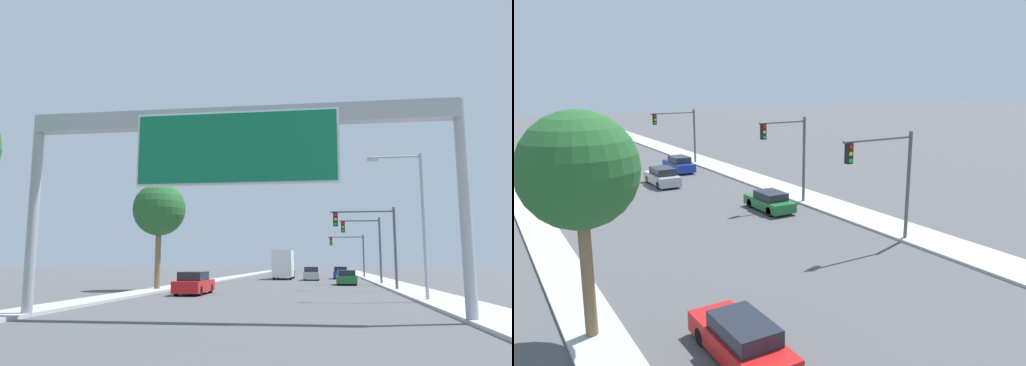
% 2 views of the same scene
% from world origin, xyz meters
% --- Properties ---
extents(sidewalk_right, '(3.00, 120.00, 0.15)m').
position_xyz_m(sidewalk_right, '(9.50, 60.00, 0.07)').
color(sidewalk_right, '#B4B4B4').
rests_on(sidewalk_right, ground).
extents(median_strip_left, '(2.00, 120.00, 0.15)m').
position_xyz_m(median_strip_left, '(-9.00, 60.00, 0.07)').
color(median_strip_left, '#B4B4B4').
rests_on(median_strip_left, ground).
extents(car_far_right, '(1.71, 4.78, 1.47)m').
position_xyz_m(car_far_right, '(-5.25, 32.01, 0.70)').
color(car_far_right, red).
rests_on(car_far_right, ground).
extents(car_near_right, '(1.76, 4.21, 1.35)m').
position_xyz_m(car_near_right, '(5.25, 47.44, 0.64)').
color(car_near_right, '#1E662D').
rests_on(car_near_right, ground).
extents(car_near_left, '(1.81, 4.58, 1.55)m').
position_xyz_m(car_near_left, '(1.75, 59.28, 0.73)').
color(car_near_left, '#A5A8AD').
rests_on(car_near_left, ground).
extents(car_near_center, '(1.75, 4.44, 1.53)m').
position_xyz_m(car_near_center, '(5.25, 64.37, 0.72)').
color(car_near_center, navy).
rests_on(car_near_center, ground).
extents(truck_box_primary, '(2.31, 7.76, 3.52)m').
position_xyz_m(truck_box_primary, '(-1.75, 62.43, 1.78)').
color(truck_box_primary, white).
rests_on(truck_box_primary, ground).
extents(traffic_light_near_intersection, '(4.83, 0.32, 6.18)m').
position_xyz_m(traffic_light_near_intersection, '(6.96, 38.00, 4.20)').
color(traffic_light_near_intersection, '#4C4C4F').
rests_on(traffic_light_near_intersection, ground).
extents(traffic_light_mid_block, '(3.81, 0.32, 6.29)m').
position_xyz_m(traffic_light_mid_block, '(7.33, 48.00, 4.19)').
color(traffic_light_mid_block, '#4C4C4F').
rests_on(traffic_light_mid_block, ground).
extents(traffic_light_far_intersection, '(4.74, 0.32, 5.73)m').
position_xyz_m(traffic_light_far_intersection, '(6.93, 68.00, 3.91)').
color(traffic_light_far_intersection, '#4C4C4F').
rests_on(traffic_light_far_intersection, ground).
extents(palm_tree_background, '(3.99, 3.99, 8.06)m').
position_xyz_m(palm_tree_background, '(-9.11, 35.99, 6.01)').
color(palm_tree_background, brown).
rests_on(palm_tree_background, ground).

